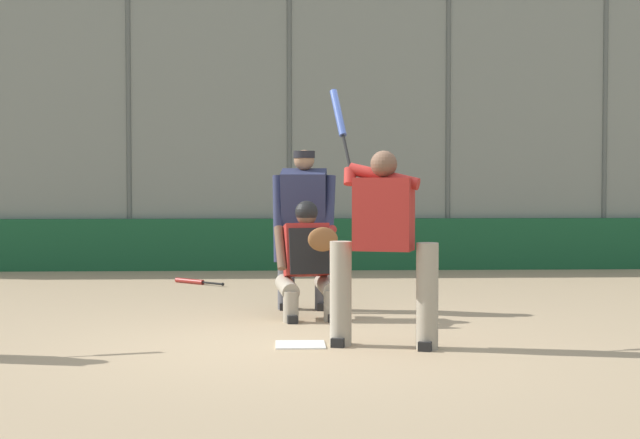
{
  "coord_description": "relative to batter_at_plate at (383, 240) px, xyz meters",
  "views": [
    {
      "loc": [
        0.21,
        9.21,
        1.5
      ],
      "look_at": [
        -0.21,
        -1.0,
        1.05
      ],
      "focal_mm": 60.0,
      "sensor_mm": 36.0,
      "label": 1
    }
  ],
  "objects": [
    {
      "name": "batter_at_plate",
      "position": [
        0.0,
        0.0,
        0.0
      ],
      "size": [
        0.91,
        0.87,
        2.25
      ],
      "rotation": [
        0.0,
        0.0,
        -0.31
      ],
      "color": "gray",
      "rests_on": "ground_plane"
    },
    {
      "name": "umpire_home",
      "position": [
        0.6,
        -2.52,
        0.02
      ],
      "size": [
        0.71,
        0.48,
        1.75
      ],
      "rotation": [
        0.0,
        0.0,
        -0.13
      ],
      "color": "#4C4C51",
      "rests_on": "ground_plane"
    },
    {
      "name": "ground_plane",
      "position": [
        0.7,
        -0.13,
        -0.92
      ],
      "size": [
        160.0,
        160.0,
        0.0
      ],
      "primitive_type": "plane",
      "color": "tan"
    },
    {
      "name": "catcher_behind_plate",
      "position": [
        0.59,
        -1.76,
        -0.29
      ],
      "size": [
        0.68,
        0.79,
        1.21
      ],
      "rotation": [
        0.0,
        0.0,
        0.16
      ],
      "color": "gray",
      "rests_on": "ground_plane"
    },
    {
      "name": "backstop_fence",
      "position": [
        0.7,
        -7.4,
        1.61
      ],
      "size": [
        19.73,
        0.08,
        4.88
      ],
      "color": "#515651",
      "rests_on": "ground_plane"
    },
    {
      "name": "bleachers_beyond",
      "position": [
        4.19,
        -10.26,
        -0.33
      ],
      "size": [
        13.75,
        3.05,
        1.8
      ],
      "color": "slate",
      "rests_on": "ground_plane"
    },
    {
      "name": "home_plate_marker",
      "position": [
        0.7,
        -0.13,
        -0.92
      ],
      "size": [
        0.43,
        0.43,
        0.01
      ],
      "primitive_type": "cube",
      "color": "white",
      "rests_on": "ground_plane"
    },
    {
      "name": "spare_bat_near_backstop",
      "position": [
        2.03,
        -5.31,
        -0.89
      ],
      "size": [
        0.7,
        0.65,
        0.07
      ],
      "rotation": [
        0.0,
        0.0,
        5.54
      ],
      "color": "black",
      "rests_on": "ground_plane"
    },
    {
      "name": "padding_wall",
      "position": [
        0.7,
        -7.3,
        -0.53
      ],
      "size": [
        19.26,
        0.18,
        0.79
      ],
      "primitive_type": "cube",
      "color": "#19512D",
      "rests_on": "ground_plane"
    }
  ]
}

